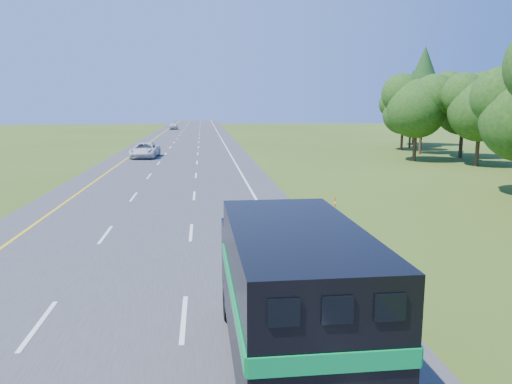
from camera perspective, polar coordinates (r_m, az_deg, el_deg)
road at (r=51.77m, az=-8.76°, el=3.67°), size 15.00×260.00×0.04m
lane_markings at (r=51.76m, az=-8.76°, el=3.70°), size 11.15×260.00×0.01m
horse_truck at (r=10.09m, az=3.81°, el=-11.79°), size 2.47×7.55×3.33m
white_suv at (r=54.30m, az=-12.57°, el=4.69°), size 2.93×5.81×1.57m
far_car at (r=116.67m, az=-9.42°, el=7.46°), size 1.91×4.58×1.55m
delineator at (r=24.50m, az=9.01°, el=-1.82°), size 0.09×0.05×1.15m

